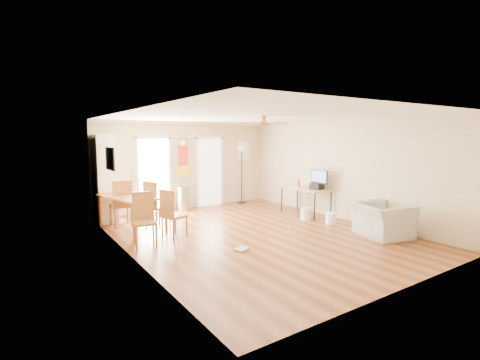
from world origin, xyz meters
TOP-DOWN VIEW (x-y plane):
  - floor at (0.00, 0.00)m, footprint 7.00×7.00m
  - ceiling at (0.00, 0.00)m, footprint 5.50×7.00m
  - wall_back at (0.00, 3.50)m, footprint 5.50×0.04m
  - wall_front at (0.00, -3.50)m, footprint 5.50×0.04m
  - wall_left at (-2.75, 0.00)m, footprint 0.04×7.00m
  - wall_right at (2.75, 0.00)m, footprint 0.04×7.00m
  - crown_molding at (0.00, 0.00)m, footprint 5.50×7.00m
  - kitchen_doorway at (-1.05, 3.48)m, footprint 0.90×0.10m
  - bathroom_doorway at (0.75, 3.48)m, footprint 0.80×0.10m
  - wall_decal at (-0.13, 3.48)m, footprint 0.46×0.03m
  - ac_grille at (2.05, 3.47)m, footprint 0.50×0.04m
  - framed_poster at (-2.73, 1.40)m, footprint 0.04×0.66m
  - ceiling_fan at (0.00, -0.30)m, footprint 1.24×1.24m
  - bookshelf at (-2.51, 3.12)m, footprint 0.58×1.05m
  - dining_table at (-2.15, 1.93)m, footprint 1.34×1.78m
  - dining_chair_right_a at (-1.60, 1.74)m, footprint 0.58×0.58m
  - dining_chair_right_b at (-1.60, 0.75)m, footprint 0.54×0.54m
  - dining_chair_near at (-2.33, 0.51)m, footprint 0.51×0.51m
  - dining_chair_far at (-2.28, 2.38)m, footprint 0.47×0.47m
  - trash_can at (-0.28, 3.18)m, footprint 0.35×0.35m
  - torchiere_lamp at (1.81, 3.22)m, footprint 0.40×0.40m
  - computer_desk at (2.35, 0.84)m, footprint 0.69×1.39m
  - imac at (2.47, 0.46)m, footprint 0.17×0.57m
  - keyboard at (2.20, 1.10)m, footprint 0.25×0.46m
  - printer at (2.45, 0.51)m, footprint 0.31×0.35m
  - orange_bottle at (2.30, 1.07)m, footprint 0.10×0.10m
  - wastebasket_a at (1.91, 0.36)m, footprint 0.32×0.32m
  - wastebasket_b at (2.10, -0.32)m, footprint 0.27×0.27m
  - floor_cloth at (-0.89, -0.79)m, footprint 0.32×0.29m
  - armchair at (2.15, -1.69)m, footprint 1.23×1.33m

SIDE VIEW (x-z plane):
  - floor at x=0.00m, z-range 0.00..0.00m
  - floor_cloth at x=-0.89m, z-range 0.00..0.04m
  - wastebasket_b at x=2.10m, z-range 0.00..0.28m
  - wastebasket_a at x=1.91m, z-range 0.00..0.31m
  - trash_can at x=-0.28m, z-range 0.00..0.70m
  - armchair at x=2.15m, z-range 0.00..0.73m
  - computer_desk at x=2.35m, z-range 0.00..0.74m
  - dining_table at x=-2.15m, z-range 0.00..0.79m
  - dining_chair_right_b at x=-1.60m, z-range 0.00..1.04m
  - dining_chair_near at x=-2.33m, z-range 0.00..1.05m
  - dining_chair_right_a at x=-1.60m, z-range 0.00..1.11m
  - dining_chair_far at x=-2.28m, z-range 0.00..1.11m
  - keyboard at x=2.20m, z-range 0.74..0.76m
  - printer at x=2.45m, z-range 0.74..0.91m
  - orange_bottle at x=2.30m, z-range 0.74..0.97m
  - torchiere_lamp at x=1.81m, z-range 0.00..1.84m
  - imac at x=2.47m, z-range 0.74..1.27m
  - kitchen_doorway at x=-1.05m, z-range 0.00..2.10m
  - bathroom_doorway at x=0.75m, z-range 0.00..2.10m
  - bookshelf at x=-2.51m, z-range 0.00..2.21m
  - wall_back at x=0.00m, z-range 0.00..2.60m
  - wall_front at x=0.00m, z-range 0.00..2.60m
  - wall_left at x=-2.75m, z-range 0.00..2.60m
  - wall_right at x=2.75m, z-range 0.00..2.60m
  - wall_decal at x=-0.13m, z-range 1.00..2.10m
  - ac_grille at x=2.05m, z-range 1.40..2.00m
  - framed_poster at x=-2.73m, z-range 1.46..1.94m
  - ceiling_fan at x=0.00m, z-range 2.33..2.53m
  - crown_molding at x=0.00m, z-range 2.52..2.60m
  - ceiling at x=0.00m, z-range 2.60..2.60m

